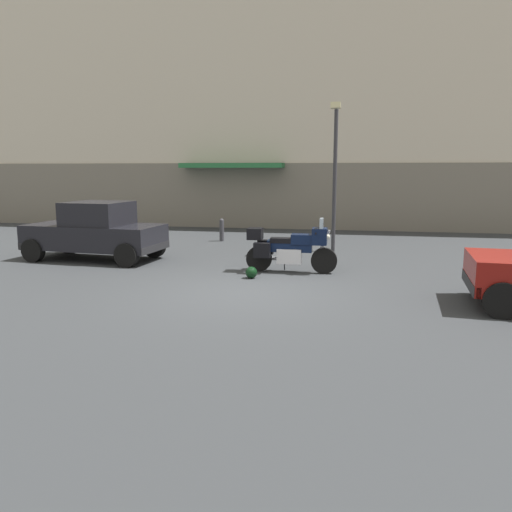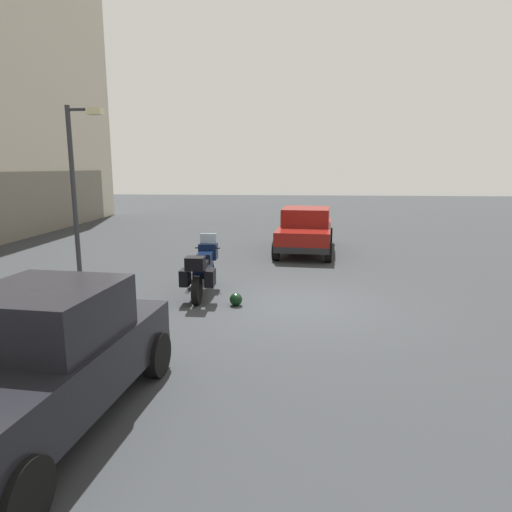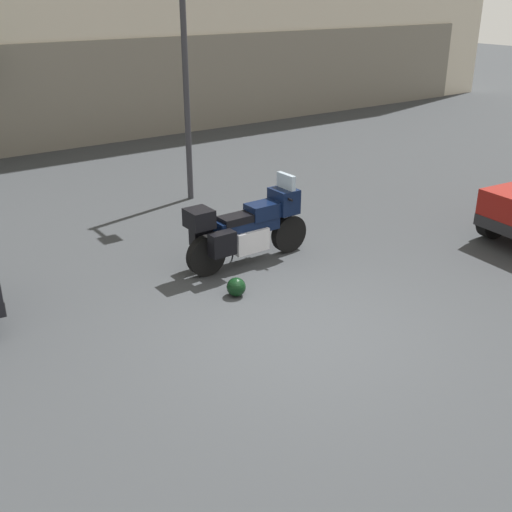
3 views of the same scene
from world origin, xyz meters
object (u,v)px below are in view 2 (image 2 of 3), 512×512
object	(u,v)px
car_hatchback_near	(43,359)
streetlamp_curbside	(78,177)
car_sedan_far	(306,230)
helmet	(236,299)
motorcycle	(203,269)

from	to	relation	value
car_hatchback_near	streetlamp_curbside	xyz separation A→B (m)	(6.53, 2.58, 1.94)
car_sedan_far	streetlamp_curbside	xyz separation A→B (m)	(-5.01, 5.89, 1.97)
helmet	car_hatchback_near	distance (m)	5.12
motorcycle	helmet	distance (m)	1.27
motorcycle	car_sedan_far	size ratio (longest dim) A/B	0.48
helmet	motorcycle	bearing A→B (deg)	48.03
motorcycle	streetlamp_curbside	bearing A→B (deg)	73.65
car_sedan_far	helmet	bearing A→B (deg)	170.95
motorcycle	car_hatchback_near	world-z (taller)	car_hatchback_near
car_hatchback_near	helmet	bearing A→B (deg)	166.44
car_hatchback_near	streetlamp_curbside	bearing A→B (deg)	-153.31
helmet	car_hatchback_near	xyz separation A→B (m)	(-4.81, 1.63, 0.67)
motorcycle	helmet	bearing A→B (deg)	-132.57
motorcycle	car_hatchback_near	xyz separation A→B (m)	(-5.59, 0.75, 0.19)
motorcycle	streetlamp_curbside	xyz separation A→B (m)	(0.94, 3.33, 2.13)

